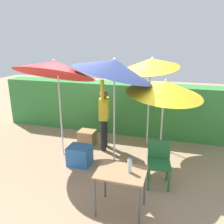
{
  "coord_description": "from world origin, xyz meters",
  "views": [
    {
      "loc": [
        1.52,
        -4.85,
        2.75
      ],
      "look_at": [
        0.0,
        0.3,
        1.1
      ],
      "focal_mm": 36.83,
      "sensor_mm": 36.0,
      "label": 1
    }
  ],
  "objects_px": {
    "chair_plastic": "(159,160)",
    "folding_table": "(121,177)",
    "bottle_water": "(129,166)",
    "umbrella_orange": "(165,88)",
    "umbrella_rainbow": "(151,64)",
    "cooler_box": "(80,155)",
    "crate_cardboard": "(87,137)",
    "umbrella_yellow": "(114,67)",
    "person_vendor": "(104,115)",
    "umbrella_navy": "(56,68)"
  },
  "relations": [
    {
      "from": "crate_cardboard",
      "to": "folding_table",
      "type": "bearing_deg",
      "value": -56.17
    },
    {
      "from": "umbrella_yellow",
      "to": "umbrella_orange",
      "type": "bearing_deg",
      "value": 8.76
    },
    {
      "from": "umbrella_navy",
      "to": "person_vendor",
      "type": "distance_m",
      "value": 1.67
    },
    {
      "from": "umbrella_navy",
      "to": "person_vendor",
      "type": "relative_size",
      "value": 1.4
    },
    {
      "from": "umbrella_navy",
      "to": "umbrella_yellow",
      "type": "bearing_deg",
      "value": 4.75
    },
    {
      "from": "umbrella_rainbow",
      "to": "folding_table",
      "type": "bearing_deg",
      "value": -91.28
    },
    {
      "from": "person_vendor",
      "to": "crate_cardboard",
      "type": "xyz_separation_m",
      "value": [
        -0.56,
        0.16,
        -0.75
      ]
    },
    {
      "from": "umbrella_yellow",
      "to": "cooler_box",
      "type": "relative_size",
      "value": 5.12
    },
    {
      "from": "umbrella_yellow",
      "to": "bottle_water",
      "type": "bearing_deg",
      "value": -66.4
    },
    {
      "from": "umbrella_orange",
      "to": "crate_cardboard",
      "type": "bearing_deg",
      "value": 166.63
    },
    {
      "from": "person_vendor",
      "to": "crate_cardboard",
      "type": "bearing_deg",
      "value": 164.22
    },
    {
      "from": "umbrella_orange",
      "to": "umbrella_navy",
      "type": "xyz_separation_m",
      "value": [
        -2.46,
        -0.28,
        0.37
      ]
    },
    {
      "from": "person_vendor",
      "to": "chair_plastic",
      "type": "bearing_deg",
      "value": -38.37
    },
    {
      "from": "umbrella_rainbow",
      "to": "crate_cardboard",
      "type": "xyz_separation_m",
      "value": [
        -1.64,
        -0.44,
        -2.03
      ]
    },
    {
      "from": "umbrella_navy",
      "to": "cooler_box",
      "type": "distance_m",
      "value": 2.09
    },
    {
      "from": "umbrella_navy",
      "to": "folding_table",
      "type": "distance_m",
      "value": 2.94
    },
    {
      "from": "folding_table",
      "to": "umbrella_orange",
      "type": "bearing_deg",
      "value": 75.2
    },
    {
      "from": "cooler_box",
      "to": "chair_plastic",
      "type": "bearing_deg",
      "value": -7.68
    },
    {
      "from": "umbrella_orange",
      "to": "umbrella_rainbow",
      "type": "bearing_deg",
      "value": 114.74
    },
    {
      "from": "umbrella_navy",
      "to": "chair_plastic",
      "type": "relative_size",
      "value": 2.96
    },
    {
      "from": "umbrella_rainbow",
      "to": "cooler_box",
      "type": "height_order",
      "value": "umbrella_rainbow"
    },
    {
      "from": "bottle_water",
      "to": "umbrella_orange",
      "type": "bearing_deg",
      "value": 78.85
    },
    {
      "from": "umbrella_orange",
      "to": "chair_plastic",
      "type": "relative_size",
      "value": 2.36
    },
    {
      "from": "umbrella_yellow",
      "to": "chair_plastic",
      "type": "xyz_separation_m",
      "value": [
        1.12,
        -0.72,
        -1.7
      ]
    },
    {
      "from": "umbrella_rainbow",
      "to": "cooler_box",
      "type": "relative_size",
      "value": 4.86
    },
    {
      "from": "umbrella_rainbow",
      "to": "cooler_box",
      "type": "xyz_separation_m",
      "value": [
        -1.36,
        -1.57,
        -1.99
      ]
    },
    {
      "from": "umbrella_yellow",
      "to": "chair_plastic",
      "type": "relative_size",
      "value": 2.97
    },
    {
      "from": "crate_cardboard",
      "to": "umbrella_yellow",
      "type": "bearing_deg",
      "value": -34.0
    },
    {
      "from": "umbrella_rainbow",
      "to": "umbrella_yellow",
      "type": "relative_size",
      "value": 0.95
    },
    {
      "from": "chair_plastic",
      "to": "folding_table",
      "type": "xyz_separation_m",
      "value": [
        -0.52,
        -0.98,
        0.14
      ]
    },
    {
      "from": "person_vendor",
      "to": "crate_cardboard",
      "type": "relative_size",
      "value": 4.17
    },
    {
      "from": "chair_plastic",
      "to": "bottle_water",
      "type": "height_order",
      "value": "bottle_water"
    },
    {
      "from": "umbrella_orange",
      "to": "chair_plastic",
      "type": "bearing_deg",
      "value": -87.96
    },
    {
      "from": "umbrella_orange",
      "to": "folding_table",
      "type": "xyz_separation_m",
      "value": [
        -0.49,
        -1.86,
        -1.14
      ]
    },
    {
      "from": "bottle_water",
      "to": "chair_plastic",
      "type": "bearing_deg",
      "value": 67.53
    },
    {
      "from": "umbrella_rainbow",
      "to": "chair_plastic",
      "type": "relative_size",
      "value": 2.82
    },
    {
      "from": "umbrella_yellow",
      "to": "bottle_water",
      "type": "xyz_separation_m",
      "value": [
        0.73,
        -1.67,
        -1.36
      ]
    },
    {
      "from": "cooler_box",
      "to": "folding_table",
      "type": "bearing_deg",
      "value": -43.34
    },
    {
      "from": "umbrella_rainbow",
      "to": "chair_plastic",
      "type": "bearing_deg",
      "value": -75.77
    },
    {
      "from": "umbrella_orange",
      "to": "umbrella_yellow",
      "type": "distance_m",
      "value": 1.18
    },
    {
      "from": "umbrella_orange",
      "to": "person_vendor",
      "type": "xyz_separation_m",
      "value": [
        -1.51,
        0.33,
        -0.86
      ]
    },
    {
      "from": "umbrella_yellow",
      "to": "crate_cardboard",
      "type": "distance_m",
      "value": 2.35
    },
    {
      "from": "umbrella_rainbow",
      "to": "folding_table",
      "type": "relative_size",
      "value": 3.13
    },
    {
      "from": "chair_plastic",
      "to": "cooler_box",
      "type": "relative_size",
      "value": 1.73
    },
    {
      "from": "umbrella_navy",
      "to": "crate_cardboard",
      "type": "height_order",
      "value": "umbrella_navy"
    },
    {
      "from": "umbrella_navy",
      "to": "cooler_box",
      "type": "xyz_separation_m",
      "value": [
        0.67,
        -0.36,
        -1.94
      ]
    },
    {
      "from": "umbrella_rainbow",
      "to": "bottle_water",
      "type": "relative_size",
      "value": 10.44
    },
    {
      "from": "umbrella_navy",
      "to": "cooler_box",
      "type": "bearing_deg",
      "value": -28.23
    },
    {
      "from": "crate_cardboard",
      "to": "person_vendor",
      "type": "bearing_deg",
      "value": -15.78
    },
    {
      "from": "umbrella_orange",
      "to": "umbrella_yellow",
      "type": "height_order",
      "value": "umbrella_yellow"
    }
  ]
}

